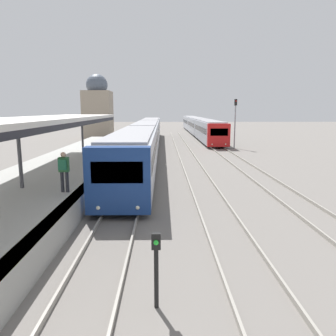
% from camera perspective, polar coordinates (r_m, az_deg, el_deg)
% --- Properties ---
extents(platform_canopy, '(4.00, 27.91, 2.97)m').
position_cam_1_polar(platform_canopy, '(15.29, -24.66, 7.33)').
color(platform_canopy, beige).
rests_on(platform_canopy, station_platform).
extents(person_on_platform, '(0.40, 0.40, 1.66)m').
position_cam_1_polar(person_on_platform, '(13.99, -17.70, -0.11)').
color(person_on_platform, '#2D2D33').
rests_on(person_on_platform, station_platform).
extents(train_near, '(2.59, 45.25, 3.04)m').
position_cam_1_polar(train_near, '(35.10, -3.82, 5.74)').
color(train_near, navy).
rests_on(train_near, ground_plane).
extents(train_far, '(2.53, 44.01, 2.95)m').
position_cam_1_polar(train_far, '(58.63, 5.24, 7.40)').
color(train_far, red).
rests_on(train_far, ground_plane).
extents(signal_post_near, '(0.20, 0.21, 1.74)m').
position_cam_1_polar(signal_post_near, '(7.38, -2.07, -16.01)').
color(signal_post_near, black).
rests_on(signal_post_near, ground_plane).
extents(signal_mast_far, '(0.28, 0.29, 5.53)m').
position_cam_1_polar(signal_mast_far, '(38.15, 11.62, 8.54)').
color(signal_mast_far, gray).
rests_on(signal_mast_far, ground_plane).
extents(distant_domed_building, '(4.08, 4.08, 9.53)m').
position_cam_1_polar(distant_domed_building, '(50.73, -12.13, 10.00)').
color(distant_domed_building, gray).
rests_on(distant_domed_building, ground_plane).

